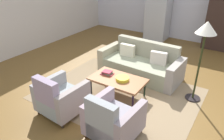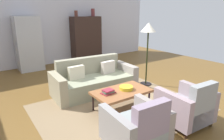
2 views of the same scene
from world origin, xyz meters
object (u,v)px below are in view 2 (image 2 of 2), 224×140
(armchair_right, at_px, (188,108))
(vase_round, at_px, (93,12))
(fruit_bowl, at_px, (126,88))
(cabinet, at_px, (86,39))
(couch, at_px, (93,81))
(armchair_left, at_px, (138,130))
(book_stack, at_px, (108,92))
(floor_lamp, at_px, (148,33))
(coffee_table, at_px, (122,92))
(refrigerator, at_px, (28,44))
(vase_tall, at_px, (76,14))

(armchair_right, xyz_separation_m, vase_round, (1.23, 5.48, 1.61))
(fruit_bowl, bearing_deg, cabinet, 72.49)
(couch, bearing_deg, armchair_left, 78.30)
(fruit_bowl, bearing_deg, book_stack, 173.70)
(vase_round, relative_size, floor_lamp, 0.18)
(floor_lamp, bearing_deg, coffee_table, -152.28)
(coffee_table, bearing_deg, armchair_left, -117.38)
(book_stack, bearing_deg, coffee_table, -8.67)
(floor_lamp, bearing_deg, refrigerator, 123.59)
(couch, bearing_deg, book_stack, 77.45)
(couch, xyz_separation_m, book_stack, (-0.31, -1.14, 0.17))
(couch, distance_m, armchair_right, 2.43)
(couch, height_order, armchair_right, armchair_right)
(coffee_table, relative_size, vase_tall, 5.34)
(armchair_right, height_order, floor_lamp, floor_lamp)
(coffee_table, relative_size, refrigerator, 0.65)
(fruit_bowl, height_order, vase_round, vase_round)
(couch, relative_size, coffee_table, 1.78)
(floor_lamp, bearing_deg, armchair_right, -114.24)
(coffee_table, xyz_separation_m, armchair_left, (-0.60, -1.17, -0.04))
(book_stack, xyz_separation_m, vase_round, (2.14, 4.26, 1.50))
(armchair_left, distance_m, refrigerator, 5.41)
(armchair_left, relative_size, floor_lamp, 0.51)
(book_stack, xyz_separation_m, refrigerator, (-0.51, 4.16, 0.47))
(book_stack, bearing_deg, vase_round, 63.38)
(armchair_right, bearing_deg, vase_round, 81.02)
(vase_round, bearing_deg, floor_lamp, -95.82)
(book_stack, xyz_separation_m, vase_tall, (1.39, 4.26, 1.46))
(vase_tall, height_order, floor_lamp, vase_tall)
(refrigerator, bearing_deg, couch, -74.82)
(armchair_left, xyz_separation_m, armchair_right, (1.20, 0.00, 0.00))
(armchair_left, height_order, vase_tall, vase_tall)
(floor_lamp, bearing_deg, book_stack, -157.82)
(couch, distance_m, cabinet, 3.51)
(coffee_table, bearing_deg, cabinet, 71.08)
(couch, bearing_deg, armchair_right, 106.91)
(coffee_table, distance_m, cabinet, 4.59)
(refrigerator, bearing_deg, floor_lamp, -56.41)
(armchair_left, height_order, refrigerator, refrigerator)
(cabinet, height_order, refrigerator, refrigerator)
(vase_tall, distance_m, floor_lamp, 3.59)
(cabinet, distance_m, refrigerator, 2.30)
(armchair_left, height_order, cabinet, cabinet)
(couch, xyz_separation_m, vase_round, (1.82, 3.13, 1.66))
(couch, distance_m, coffee_table, 1.19)
(fruit_bowl, height_order, floor_lamp, floor_lamp)
(refrigerator, distance_m, floor_lamp, 4.16)
(couch, bearing_deg, cabinet, -112.44)
(armchair_left, bearing_deg, vase_tall, 76.38)
(armchair_left, xyz_separation_m, vase_tall, (1.68, 5.48, 1.57))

